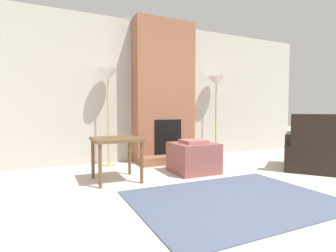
{
  "coord_description": "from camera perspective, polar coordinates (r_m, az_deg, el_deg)",
  "views": [
    {
      "loc": [
        -2.02,
        -1.43,
        0.92
      ],
      "look_at": [
        0.0,
        2.88,
        0.66
      ],
      "focal_mm": 28.0,
      "sensor_mm": 36.0,
      "label": 1
    }
  ],
  "objects": [
    {
      "name": "floor_lamp_right",
      "position": [
        5.48,
        10.47,
        8.52
      ],
      "size": [
        0.33,
        0.33,
        1.64
      ],
      "color": "tan",
      "rests_on": "ground_plane"
    },
    {
      "name": "fireplace",
      "position": [
        4.93,
        -0.86,
        6.9
      ],
      "size": [
        1.14,
        0.67,
        2.6
      ],
      "color": "#935B42",
      "rests_on": "ground_plane"
    },
    {
      "name": "ground_plane",
      "position": [
        2.64,
        29.05,
        -17.67
      ],
      "size": [
        24.0,
        24.0,
        0.0
      ],
      "primitive_type": "plane",
      "color": "beige"
    },
    {
      "name": "floor_lamp_left",
      "position": [
        4.58,
        -12.99,
        9.62
      ],
      "size": [
        0.33,
        0.33,
        1.64
      ],
      "color": "tan",
      "rests_on": "ground_plane"
    },
    {
      "name": "area_rug",
      "position": [
        2.92,
        14.12,
        -15.23
      ],
      "size": [
        2.07,
        1.53,
        0.01
      ],
      "primitive_type": "cube",
      "color": "#4C5670",
      "rests_on": "ground_plane"
    },
    {
      "name": "side_table",
      "position": [
        3.55,
        -11.22,
        -3.85
      ],
      "size": [
        0.61,
        0.61,
        0.58
      ],
      "color": "brown",
      "rests_on": "ground_plane"
    },
    {
      "name": "ottoman",
      "position": [
        4.01,
        5.53,
        -6.76
      ],
      "size": [
        0.63,
        0.62,
        0.5
      ],
      "color": "#8C4C47",
      "rests_on": "ground_plane"
    },
    {
      "name": "wall_back",
      "position": [
        5.14,
        -1.93,
        7.36
      ],
      "size": [
        7.03,
        0.06,
        2.6
      ],
      "primitive_type": "cube",
      "color": "#BCB7AD",
      "rests_on": "ground_plane"
    },
    {
      "name": "armchair",
      "position": [
        4.72,
        29.16,
        -5.13
      ],
      "size": [
        1.24,
        1.22,
        0.89
      ],
      "rotation": [
        0.0,
        0.0,
        2.23
      ],
      "color": "black",
      "rests_on": "ground_plane"
    }
  ]
}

